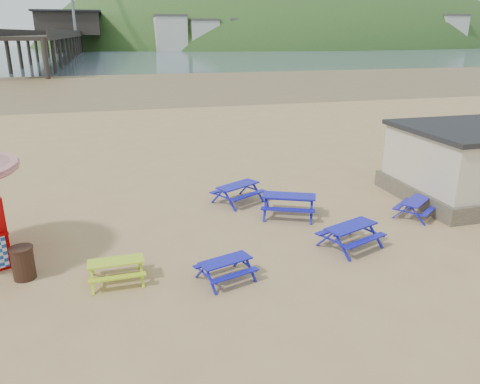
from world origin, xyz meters
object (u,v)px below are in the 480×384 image
object	(u,v)px
picnic_table_blue_b	(289,205)
picnic_table_yellow	(117,271)
litter_bin	(23,263)
picnic_table_blue_a	(238,193)

from	to	relation	value
picnic_table_blue_b	picnic_table_yellow	distance (m)	7.56
picnic_table_blue_b	litter_bin	world-z (taller)	litter_bin
picnic_table_blue_a	picnic_table_yellow	distance (m)	7.58
picnic_table_yellow	picnic_table_blue_a	bearing A→B (deg)	45.76
picnic_table_blue_b	picnic_table_yellow	bearing A→B (deg)	-128.03
picnic_table_blue_b	litter_bin	xyz separation A→B (m)	(-9.31, -2.64, 0.08)
litter_bin	picnic_table_blue_a	bearing A→B (deg)	31.00
picnic_table_yellow	litter_bin	world-z (taller)	litter_bin
picnic_table_blue_b	picnic_table_blue_a	bearing A→B (deg)	151.15
picnic_table_blue_b	litter_bin	distance (m)	9.68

